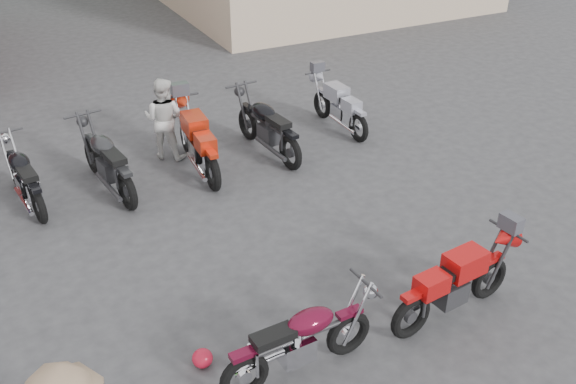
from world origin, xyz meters
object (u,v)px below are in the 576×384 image
person_light (164,119)px  row_bike_4 (198,139)px  row_bike_3 (106,158)px  row_bike_5 (267,123)px  row_bike_6 (339,104)px  row_bike_2 (23,174)px  sportbike (456,280)px  vintage_motorcycle (302,336)px  helmet (202,358)px

person_light → row_bike_4: size_ratio=0.73×
row_bike_3 → row_bike_5: size_ratio=0.99×
person_light → row_bike_6: person_light is taller
row_bike_2 → row_bike_3: row_bike_3 is taller
sportbike → row_bike_6: sportbike is taller
vintage_motorcycle → person_light: 6.08m
row_bike_3 → row_bike_6: (4.85, 0.41, -0.06)m
row_bike_3 → row_bike_4: bearing=-98.6°
row_bike_3 → row_bike_6: size_ratio=1.12×
helmet → row_bike_2: 5.02m
row_bike_3 → row_bike_4: (1.63, -0.01, 0.01)m
helmet → row_bike_4: row_bike_4 is taller
person_light → row_bike_3: 1.50m
row_bike_2 → row_bike_5: row_bike_5 is taller
row_bike_5 → row_bike_3: bearing=84.9°
row_bike_5 → row_bike_2: bearing=82.6°
vintage_motorcycle → row_bike_2: row_bike_2 is taller
helmet → row_bike_2: size_ratio=0.13×
person_light → row_bike_4: (0.36, -0.79, -0.16)m
sportbike → helmet: size_ratio=7.77×
person_light → sportbike: bearing=147.2°
row_bike_3 → row_bike_4: 1.63m
helmet → row_bike_3: bearing=89.6°
row_bike_3 → person_light: bearing=-66.6°
person_light → row_bike_2: person_light is taller
vintage_motorcycle → row_bike_3: 5.38m
helmet → row_bike_2: row_bike_2 is taller
sportbike → person_light: person_light is taller
vintage_motorcycle → row_bike_5: (2.09, 5.35, 0.06)m
vintage_motorcycle → row_bike_4: 5.32m
sportbike → row_bike_3: 6.16m
vintage_motorcycle → person_light: size_ratio=1.22×
person_light → row_bike_2: size_ratio=0.82×
row_bike_2 → sportbike: bearing=-148.0°
helmet → row_bike_3: 4.70m
row_bike_3 → helmet: bearing=171.4°
person_light → row_bike_4: bearing=154.5°
row_bike_3 → row_bike_4: size_ratio=0.99×
row_bike_2 → row_bike_5: (4.38, -0.10, 0.06)m
vintage_motorcycle → person_light: (0.32, 6.07, 0.23)m
helmet → row_bike_6: size_ratio=0.13×
helmet → person_light: (1.30, 5.46, 0.67)m
row_bike_6 → vintage_motorcycle: bearing=143.3°
row_bike_5 → vintage_motorcycle: bearing=152.5°
sportbike → helmet: bearing=163.0°
row_bike_2 → row_bike_4: (2.97, -0.17, 0.07)m
vintage_motorcycle → row_bike_6: 6.90m
row_bike_6 → sportbike: bearing=161.1°
vintage_motorcycle → row_bike_5: bearing=65.6°
helmet → row_bike_3: (0.03, 4.68, 0.50)m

